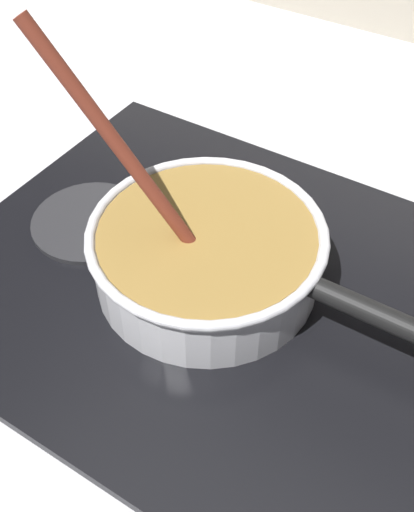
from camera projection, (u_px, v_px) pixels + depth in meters
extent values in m
cube|color=#B7B7BC|center=(65.00, 327.00, 0.65)|extent=(2.40, 1.60, 0.04)
cube|color=black|center=(207.00, 281.00, 0.66)|extent=(0.56, 0.48, 0.01)
torus|color=#592D0C|center=(207.00, 275.00, 0.66)|extent=(0.18, 0.18, 0.01)
cylinder|color=#262628|center=(90.00, 221.00, 0.72)|extent=(0.14, 0.14, 0.01)
cylinder|color=silver|center=(207.00, 256.00, 0.64)|extent=(0.24, 0.24, 0.07)
cylinder|color=olive|center=(207.00, 253.00, 0.63)|extent=(0.22, 0.22, 0.06)
torus|color=silver|center=(207.00, 233.00, 0.61)|extent=(0.25, 0.25, 0.01)
cylinder|color=black|center=(381.00, 316.00, 0.55)|extent=(0.14, 0.02, 0.02)
cylinder|color=beige|center=(267.00, 254.00, 0.61)|extent=(0.03, 0.03, 0.01)
cylinder|color=#EDD88C|center=(202.00, 214.00, 0.65)|extent=(0.03, 0.03, 0.01)
cylinder|color=#E5CC7A|center=(243.00, 303.00, 0.56)|extent=(0.03, 0.03, 0.01)
cylinder|color=#E5CC7A|center=(199.00, 290.00, 0.57)|extent=(0.03, 0.03, 0.01)
cylinder|color=#EDD88C|center=(226.00, 268.00, 0.59)|extent=(0.03, 0.03, 0.01)
cylinder|color=#EDD88C|center=(172.00, 246.00, 0.61)|extent=(0.03, 0.03, 0.01)
cylinder|color=maroon|center=(119.00, 147.00, 0.55)|extent=(0.16, 0.05, 0.23)
cube|color=brown|center=(198.00, 252.00, 0.62)|extent=(0.05, 0.04, 0.01)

